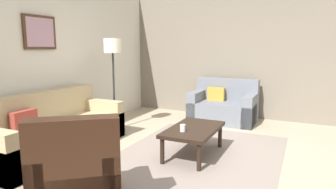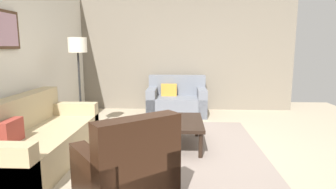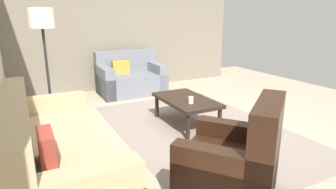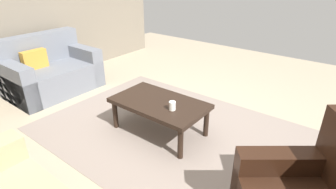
% 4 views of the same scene
% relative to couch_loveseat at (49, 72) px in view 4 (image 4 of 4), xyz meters
% --- Properties ---
extents(ground_plane, '(8.00, 8.00, 0.00)m').
position_rel_couch_loveseat_xyz_m(ground_plane, '(-2.45, -0.20, -0.30)').
color(ground_plane, tan).
extents(area_rug, '(3.43, 2.25, 0.01)m').
position_rel_couch_loveseat_xyz_m(area_rug, '(-2.45, -0.20, -0.30)').
color(area_rug, gray).
rests_on(area_rug, ground_plane).
extents(couch_loveseat, '(0.89, 1.33, 0.88)m').
position_rel_couch_loveseat_xyz_m(couch_loveseat, '(0.00, 0.00, 0.00)').
color(couch_loveseat, slate).
rests_on(couch_loveseat, ground_plane).
extents(coffee_table, '(1.10, 0.64, 0.41)m').
position_rel_couch_loveseat_xyz_m(coffee_table, '(-2.17, -0.12, 0.06)').
color(coffee_table, black).
rests_on(coffee_table, ground_plane).
extents(cup, '(0.07, 0.07, 0.10)m').
position_rel_couch_loveseat_xyz_m(cup, '(-2.41, -0.05, 0.16)').
color(cup, white).
rests_on(cup, coffee_table).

